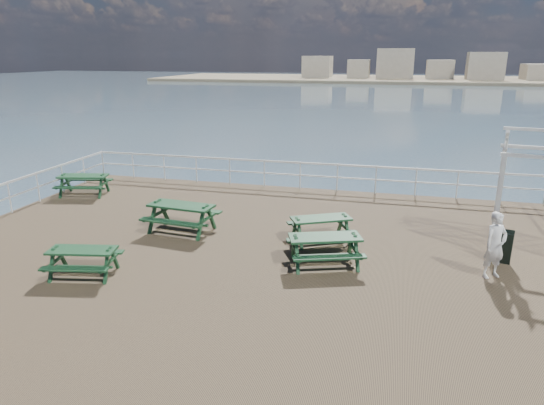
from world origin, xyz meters
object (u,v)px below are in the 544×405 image
at_px(picnic_table_a, 83,181).
at_px(picnic_table_c, 321,224).
at_px(picnic_table_d, 83,256).
at_px(picnic_table_e, 325,244).
at_px(picnic_table_b, 181,212).
at_px(person, 495,245).

xyz_separation_m(picnic_table_a, picnic_table_c, (9.49, -2.56, -0.03)).
distance_m(picnic_table_d, picnic_table_e, 5.92).
height_order(picnic_table_b, picnic_table_c, picnic_table_b).
bearing_deg(picnic_table_d, picnic_table_c, 23.40).
xyz_separation_m(picnic_table_d, picnic_table_e, (5.55, 2.07, 0.07)).
bearing_deg(picnic_table_b, picnic_table_d, -100.54).
xyz_separation_m(picnic_table_a, picnic_table_d, (4.28, -6.20, -0.06)).
height_order(picnic_table_c, picnic_table_e, picnic_table_e).
distance_m(picnic_table_b, picnic_table_c, 4.21).
distance_m(picnic_table_a, person, 14.36).
distance_m(picnic_table_b, picnic_table_d, 3.59).
height_order(picnic_table_a, picnic_table_e, picnic_table_e).
xyz_separation_m(picnic_table_b, picnic_table_c, (4.20, 0.19, -0.09)).
height_order(picnic_table_d, picnic_table_e, picnic_table_e).
bearing_deg(picnic_table_d, picnic_table_e, 8.87).
height_order(picnic_table_e, person, person).
distance_m(picnic_table_e, person, 4.02).
xyz_separation_m(picnic_table_a, picnic_table_e, (9.83, -4.13, 0.00)).
relative_size(picnic_table_c, picnic_table_e, 0.97).
xyz_separation_m(picnic_table_b, picnic_table_e, (4.54, -1.38, -0.05)).
relative_size(picnic_table_a, picnic_table_e, 0.95).
bearing_deg(picnic_table_b, picnic_table_a, 158.19).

